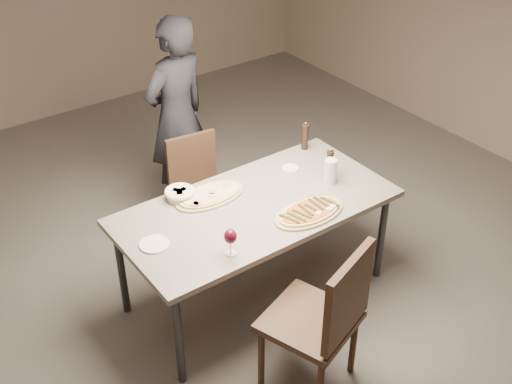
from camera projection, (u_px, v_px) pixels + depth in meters
room at (256, 114)px, 3.77m from camera, size 7.00×7.00×7.00m
dining_table at (256, 212)px, 4.16m from camera, size 1.80×0.90×0.75m
zucchini_pizza at (310, 212)px, 4.03m from camera, size 0.50×0.28×0.05m
ham_pizza at (210, 195)px, 4.19m from camera, size 0.50×0.28×0.04m
bread_basket at (180, 193)px, 4.16m from camera, size 0.20×0.20×0.07m
oil_dish at (290, 168)px, 4.49m from camera, size 0.12×0.12×0.01m
pepper_mill_left at (330, 162)px, 4.39m from camera, size 0.05×0.05×0.20m
pepper_mill_right at (305, 136)px, 4.68m from camera, size 0.06×0.06×0.22m
carafe at (330, 171)px, 4.30m from camera, size 0.08×0.08×0.18m
wine_glass at (230, 237)px, 3.65m from camera, size 0.08×0.08×0.17m
side_plate at (154, 244)px, 3.78m from camera, size 0.18×0.18×0.01m
chair_near at (326, 315)px, 3.55m from camera, size 0.62×0.62×1.02m
chair_far at (198, 185)px, 4.82m from camera, size 0.45×0.45×0.86m
diner at (177, 117)px, 5.02m from camera, size 0.67×0.51×1.63m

